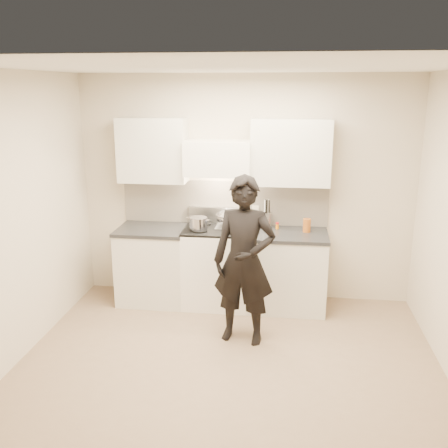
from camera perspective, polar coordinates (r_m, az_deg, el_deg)
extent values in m
plane|color=#866D54|center=(4.88, 0.39, -16.00)|extent=(4.00, 4.00, 0.00)
cube|color=beige|center=(6.03, 2.42, 3.98)|extent=(4.00, 0.04, 2.70)
cube|color=beige|center=(2.72, -4.08, -10.78)|extent=(4.00, 0.04, 2.70)
cube|color=beige|center=(4.98, -23.09, 0.26)|extent=(0.04, 3.50, 2.70)
cube|color=silver|center=(4.17, 0.46, 17.40)|extent=(4.00, 3.50, 0.02)
cube|color=#F4E5CF|center=(6.08, 0.05, 2.49)|extent=(2.50, 0.02, 0.53)
cube|color=#A0A0A0|center=(6.08, -0.47, 1.00)|extent=(0.76, 0.08, 0.20)
cube|color=white|center=(5.80, -0.68, 7.54)|extent=(0.76, 0.40, 0.40)
cylinder|color=#B4B3BE|center=(5.65, -0.93, 5.48)|extent=(0.66, 0.02, 0.02)
cube|color=beige|center=(5.77, 7.64, 8.12)|extent=(0.90, 0.33, 0.75)
cube|color=beige|center=(5.98, -8.14, 8.36)|extent=(0.80, 0.33, 0.75)
cube|color=beige|center=(6.05, 3.60, 1.58)|extent=(0.08, 0.01, 0.12)
cube|color=white|center=(5.99, -0.81, -4.94)|extent=(0.76, 0.65, 0.92)
cube|color=black|center=(5.85, -0.83, -0.60)|extent=(0.76, 0.65, 0.02)
cube|color=silver|center=(5.94, 0.86, -0.20)|extent=(0.36, 0.34, 0.01)
cylinder|color=#B4B3BE|center=(5.61, -1.25, -2.91)|extent=(0.62, 0.02, 0.02)
cylinder|color=black|center=(5.73, -2.82, -0.76)|extent=(0.18, 0.18, 0.01)
cylinder|color=black|center=(5.68, 0.76, -0.89)|extent=(0.18, 0.18, 0.01)
cylinder|color=black|center=(6.01, -2.33, 0.04)|extent=(0.18, 0.18, 0.01)
cylinder|color=black|center=(5.96, 1.09, -0.08)|extent=(0.18, 0.18, 0.01)
cube|color=beige|center=(5.95, 7.17, -5.43)|extent=(0.90, 0.65, 0.88)
cube|color=black|center=(5.80, 7.32, -1.18)|extent=(0.92, 0.67, 0.04)
cube|color=beige|center=(6.15, -8.05, -4.74)|extent=(0.80, 0.65, 0.88)
cube|color=black|center=(6.01, -8.21, -0.62)|extent=(0.82, 0.67, 0.04)
ellipsoid|color=#B4B3BE|center=(5.89, 0.65, 0.69)|extent=(0.32, 0.32, 0.17)
torus|color=#B4B3BE|center=(5.88, 0.65, 1.08)|extent=(0.33, 0.33, 0.01)
ellipsoid|color=beige|center=(5.90, 0.65, 0.61)|extent=(0.18, 0.18, 0.08)
cylinder|color=white|center=(5.75, 0.06, 1.30)|extent=(0.09, 0.23, 0.17)
cylinder|color=#B4B3BE|center=(5.75, -2.95, 0.11)|extent=(0.26, 0.26, 0.14)
cube|color=#B4B3BE|center=(5.80, -4.04, 0.73)|extent=(0.05, 0.03, 0.01)
cube|color=#B4B3BE|center=(5.68, -1.85, 0.47)|extent=(0.05, 0.03, 0.01)
cylinder|color=#A0A0A0|center=(5.98, 4.88, 0.49)|extent=(0.13, 0.13, 0.18)
cylinder|color=black|center=(5.96, 5.18, 1.30)|extent=(0.01, 0.01, 0.31)
cylinder|color=white|center=(5.98, 5.12, 1.35)|extent=(0.01, 0.01, 0.31)
cylinder|color=#A0A0A0|center=(5.99, 4.93, 1.38)|extent=(0.01, 0.01, 0.31)
cylinder|color=black|center=(5.98, 4.73, 1.37)|extent=(0.01, 0.01, 0.31)
cylinder|color=#A0A0A0|center=(5.96, 4.62, 1.33)|extent=(0.01, 0.01, 0.31)
cylinder|color=white|center=(5.94, 4.67, 1.27)|extent=(0.01, 0.01, 0.31)
cylinder|color=black|center=(5.93, 4.86, 1.24)|extent=(0.01, 0.01, 0.31)
cylinder|color=#A0A0A0|center=(5.94, 5.07, 1.25)|extent=(0.01, 0.01, 0.31)
cylinder|color=orange|center=(5.93, 6.11, -0.28)|extent=(0.03, 0.03, 0.06)
cylinder|color=red|center=(5.91, 6.12, 0.09)|extent=(0.04, 0.04, 0.02)
cylinder|color=#A45218|center=(5.84, 9.44, -0.16)|extent=(0.09, 0.09, 0.16)
imported|color=black|center=(5.01, 2.32, -4.24)|extent=(0.69, 0.51, 1.72)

